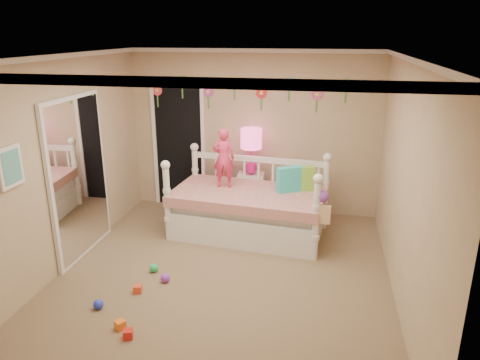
% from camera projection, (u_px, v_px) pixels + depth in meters
% --- Properties ---
extents(floor, '(4.00, 4.50, 0.01)m').
position_uv_depth(floor, '(223.00, 276.00, 5.50)').
color(floor, '#7F684C').
rests_on(floor, ground).
extents(ceiling, '(4.00, 4.50, 0.01)m').
position_uv_depth(ceiling, '(220.00, 56.00, 4.68)').
color(ceiling, white).
rests_on(ceiling, floor).
extents(back_wall, '(4.00, 0.01, 2.60)m').
position_uv_depth(back_wall, '(253.00, 133.00, 7.19)').
color(back_wall, tan).
rests_on(back_wall, floor).
extents(left_wall, '(0.01, 4.50, 2.60)m').
position_uv_depth(left_wall, '(61.00, 165.00, 5.45)').
color(left_wall, tan).
rests_on(left_wall, floor).
extents(right_wall, '(0.01, 4.50, 2.60)m').
position_uv_depth(right_wall, '(406.00, 186.00, 4.73)').
color(right_wall, tan).
rests_on(right_wall, floor).
extents(crown_molding, '(4.00, 4.50, 0.06)m').
position_uv_depth(crown_molding, '(220.00, 59.00, 4.69)').
color(crown_molding, white).
rests_on(crown_molding, ceiling).
extents(daybed, '(2.31, 1.40, 1.19)m').
position_uv_depth(daybed, '(249.00, 195.00, 6.47)').
color(daybed, white).
rests_on(daybed, floor).
extents(pillow_turquoise, '(0.38, 0.29, 0.36)m').
position_uv_depth(pillow_turquoise, '(289.00, 179.00, 6.38)').
color(pillow_turquoise, '#24B69B').
rests_on(pillow_turquoise, daybed).
extents(pillow_lime, '(0.39, 0.23, 0.35)m').
position_uv_depth(pillow_lime, '(301.00, 178.00, 6.45)').
color(pillow_lime, '#85C73C').
rests_on(pillow_lime, daybed).
extents(child, '(0.34, 0.24, 0.88)m').
position_uv_depth(child, '(224.00, 158.00, 6.50)').
color(child, '#EE3664').
rests_on(child, daybed).
extents(nightstand, '(0.43, 0.34, 0.69)m').
position_uv_depth(nightstand, '(251.00, 194.00, 7.24)').
color(nightstand, white).
rests_on(nightstand, floor).
extents(table_lamp, '(0.33, 0.33, 0.73)m').
position_uv_depth(table_lamp, '(251.00, 144.00, 6.98)').
color(table_lamp, '#D61C85').
rests_on(table_lamp, nightstand).
extents(closet_doorway, '(0.90, 0.04, 2.07)m').
position_uv_depth(closet_doorway, '(179.00, 146.00, 7.48)').
color(closet_doorway, black).
rests_on(closet_doorway, back_wall).
extents(flower_decals, '(3.40, 0.02, 0.50)m').
position_uv_depth(flower_decals, '(248.00, 93.00, 6.99)').
color(flower_decals, '#B2668C').
rests_on(flower_decals, back_wall).
extents(mirror_closet, '(0.07, 1.30, 2.10)m').
position_uv_depth(mirror_closet, '(79.00, 178.00, 5.80)').
color(mirror_closet, white).
rests_on(mirror_closet, left_wall).
extents(wall_picture, '(0.05, 0.34, 0.42)m').
position_uv_depth(wall_picture, '(10.00, 167.00, 4.52)').
color(wall_picture, white).
rests_on(wall_picture, left_wall).
extents(hanging_bag, '(0.20, 0.16, 0.36)m').
position_uv_depth(hanging_bag, '(322.00, 208.00, 5.67)').
color(hanging_bag, beige).
rests_on(hanging_bag, daybed).
extents(toy_scatter, '(0.86, 1.34, 0.11)m').
position_uv_depth(toy_scatter, '(121.00, 295.00, 5.00)').
color(toy_scatter, '#996666').
rests_on(toy_scatter, floor).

